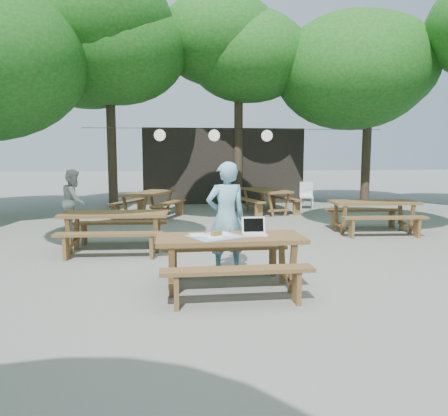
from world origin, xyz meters
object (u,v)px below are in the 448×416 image
main_picnic_table (230,262)px  woman (226,217)px  plastic_chair (306,201)px  second_person (74,201)px  picnic_table_nw (115,231)px

main_picnic_table → woman: size_ratio=1.15×
woman → plastic_chair: bearing=-126.7°
second_person → plastic_chair: size_ratio=1.65×
main_picnic_table → picnic_table_nw: (-1.86, 2.65, 0.00)m
picnic_table_nw → plastic_chair: 8.12m
second_person → plastic_chair: (6.88, 3.50, -0.49)m
picnic_table_nw → plastic_chair: bearing=48.9°
woman → plastic_chair: (3.73, 7.56, -0.61)m
woman → second_person: woman is taller
main_picnic_table → second_person: second_person is taller
picnic_table_nw → woman: woman is taller
main_picnic_table → woman: woman is taller
picnic_table_nw → woman: 2.63m
main_picnic_table → picnic_table_nw: 3.24m
picnic_table_nw → main_picnic_table: bearing=-51.9°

